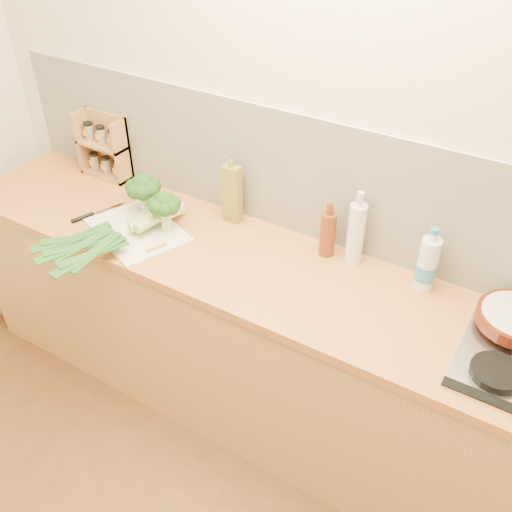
{
  "coord_description": "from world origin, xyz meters",
  "views": [
    {
      "loc": [
        0.85,
        -0.38,
        2.32
      ],
      "look_at": [
        -0.05,
        1.1,
        1.02
      ],
      "focal_mm": 40.0,
      "sensor_mm": 36.0,
      "label": 1
    }
  ],
  "objects": [
    {
      "name": "room_shell",
      "position": [
        0.0,
        1.49,
        1.17
      ],
      "size": [
        3.5,
        3.5,
        3.5
      ],
      "color": "beige",
      "rests_on": "ground"
    },
    {
      "name": "counter",
      "position": [
        0.0,
        1.2,
        0.45
      ],
      "size": [
        3.2,
        0.62,
        0.9
      ],
      "color": "tan",
      "rests_on": "ground"
    },
    {
      "name": "chopping_board",
      "position": [
        -0.67,
        1.12,
        0.91
      ],
      "size": [
        0.52,
        0.46,
        0.01
      ],
      "primitive_type": "cube",
      "rotation": [
        0.0,
        0.0,
        -0.38
      ],
      "color": "white",
      "rests_on": "counter"
    },
    {
      "name": "broccoli_left",
      "position": [
        -0.72,
        1.24,
        1.04
      ],
      "size": [
        0.16,
        0.16,
        0.2
      ],
      "color": "#A4C975",
      "rests_on": "chopping_board"
    },
    {
      "name": "broccoli_right",
      "position": [
        -0.55,
        1.18,
        1.04
      ],
      "size": [
        0.14,
        0.14,
        0.19
      ],
      "color": "#A4C975",
      "rests_on": "chopping_board"
    },
    {
      "name": "leek_front",
      "position": [
        -0.7,
        1.1,
        0.94
      ],
      "size": [
        0.38,
        0.6,
        0.04
      ],
      "rotation": [
        0.0,
        0.0,
        -0.53
      ],
      "color": "white",
      "rests_on": "chopping_board"
    },
    {
      "name": "leek_mid",
      "position": [
        -0.66,
        1.05,
        0.95
      ],
      "size": [
        0.29,
        0.61,
        0.04
      ],
      "rotation": [
        0.0,
        0.0,
        -0.39
      ],
      "color": "white",
      "rests_on": "chopping_board"
    },
    {
      "name": "leek_back",
      "position": [
        -0.61,
        1.05,
        0.97
      ],
      "size": [
        0.16,
        0.67,
        0.04
      ],
      "rotation": [
        0.0,
        0.0,
        -0.15
      ],
      "color": "white",
      "rests_on": "chopping_board"
    },
    {
      "name": "chefs_knife",
      "position": [
        -0.94,
        1.09,
        0.91
      ],
      "size": [
        0.11,
        0.26,
        0.02
      ],
      "rotation": [
        0.0,
        0.0,
        -0.34
      ],
      "color": "silver",
      "rests_on": "counter"
    },
    {
      "name": "spice_rack",
      "position": [
        -1.14,
        1.44,
        1.04
      ],
      "size": [
        0.27,
        0.11,
        0.32
      ],
      "color": "#B37E4C",
      "rests_on": "counter"
    },
    {
      "name": "oil_tin",
      "position": [
        -0.36,
        1.41,
        1.04
      ],
      "size": [
        0.08,
        0.05,
        0.3
      ],
      "color": "olive",
      "rests_on": "counter"
    },
    {
      "name": "glass_bottle",
      "position": [
        0.22,
        1.42,
        1.04
      ],
      "size": [
        0.07,
        0.07,
        0.32
      ],
      "color": "silver",
      "rests_on": "counter"
    },
    {
      "name": "amber_bottle",
      "position": [
        0.11,
        1.4,
        1.0
      ],
      "size": [
        0.06,
        0.06,
        0.25
      ],
      "color": "#602D12",
      "rests_on": "counter"
    },
    {
      "name": "water_bottle",
      "position": [
        0.52,
        1.4,
        1.01
      ],
      "size": [
        0.08,
        0.08,
        0.25
      ],
      "color": "silver",
      "rests_on": "counter"
    }
  ]
}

